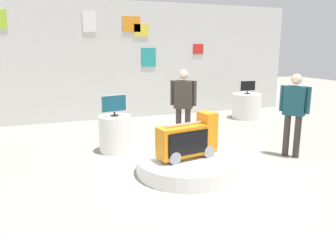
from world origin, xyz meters
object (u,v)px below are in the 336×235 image
main_display_pedestal (187,165)px  novelty_firetruck_tv (188,141)px  shopper_browsing_near_truck (294,109)px  tv_on_center_rear (248,86)px  tv_on_left_rear (114,104)px  display_pedestal_center_rear (246,106)px  display_pedestal_left_rear (115,134)px  shopper_browsing_rear (183,102)px

main_display_pedestal → novelty_firetruck_tv: 0.43m
shopper_browsing_near_truck → tv_on_center_rear: bearing=70.8°
shopper_browsing_near_truck → main_display_pedestal: bearing=-178.1°
main_display_pedestal → tv_on_left_rear: size_ratio=3.16×
main_display_pedestal → display_pedestal_center_rear: (3.36, 3.37, 0.24)m
novelty_firetruck_tv → display_pedestal_left_rear: bearing=121.6°
main_display_pedestal → tv_on_center_rear: size_ratio=3.37×
novelty_firetruck_tv → shopper_browsing_near_truck: size_ratio=0.68×
display_pedestal_center_rear → shopper_browsing_rear: shopper_browsing_rear is taller
display_pedestal_left_rear → main_display_pedestal: bearing=-58.9°
shopper_browsing_near_truck → shopper_browsing_rear: bearing=140.5°
novelty_firetruck_tv → display_pedestal_center_rear: (3.34, 3.37, -0.19)m
novelty_firetruck_tv → display_pedestal_center_rear: novelty_firetruck_tv is taller
main_display_pedestal → shopper_browsing_rear: (0.53, 1.47, 0.83)m
tv_on_left_rear → tv_on_center_rear: (4.29, 1.83, -0.02)m
tv_on_left_rear → tv_on_center_rear: bearing=23.1°
tv_on_center_rear → shopper_browsing_near_truck: 3.49m
display_pedestal_left_rear → tv_on_center_rear: tv_on_center_rear is taller
main_display_pedestal → shopper_browsing_rear: bearing=70.2°
main_display_pedestal → display_pedestal_left_rear: (-0.93, 1.54, 0.24)m
novelty_firetruck_tv → tv_on_left_rear: 1.85m
main_display_pedestal → novelty_firetruck_tv: bearing=-7.9°
main_display_pedestal → tv_on_center_rear: 4.83m
novelty_firetruck_tv → shopper_browsing_near_truck: bearing=2.0°
shopper_browsing_rear → novelty_firetruck_tv: bearing=-109.0°
novelty_firetruck_tv → shopper_browsing_rear: (0.51, 1.47, 0.39)m
tv_on_left_rear → shopper_browsing_near_truck: shopper_browsing_near_truck is taller
novelty_firetruck_tv → display_pedestal_center_rear: 4.75m
tv_on_left_rear → main_display_pedestal: bearing=-58.8°
novelty_firetruck_tv → tv_on_center_rear: (3.34, 3.37, 0.40)m
main_display_pedestal → shopper_browsing_near_truck: bearing=1.9°
main_display_pedestal → display_pedestal_left_rear: bearing=121.1°
display_pedestal_left_rear → tv_on_center_rear: (4.29, 1.83, 0.59)m
main_display_pedestal → shopper_browsing_near_truck: size_ratio=1.06×
main_display_pedestal → novelty_firetruck_tv: size_ratio=1.58×
display_pedestal_center_rear → tv_on_center_rear: bearing=-85.3°
novelty_firetruck_tv → display_pedestal_left_rear: novelty_firetruck_tv is taller
main_display_pedestal → display_pedestal_left_rear: size_ratio=2.32×
display_pedestal_left_rear → tv_on_center_rear: size_ratio=1.46×
tv_on_center_rear → novelty_firetruck_tv: bearing=-134.8°
display_pedestal_center_rear → tv_on_center_rear: 0.59m
main_display_pedestal → shopper_browsing_near_truck: 2.36m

